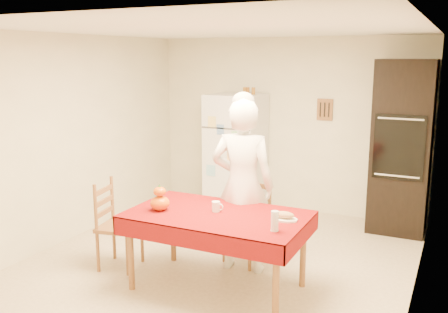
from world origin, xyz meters
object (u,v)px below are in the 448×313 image
Objects in this scene: pumpkin_lower at (160,203)px; seated_woman at (243,186)px; refrigerator at (236,153)px; wine_glass at (275,221)px; oven_cabinet at (402,147)px; chair_far at (250,216)px; chair_left at (114,221)px; dining_table at (217,220)px; bread_plate at (285,219)px; coffee_mug at (216,207)px.

seated_woman is at bearing 48.90° from pumpkin_lower.
refrigerator reaches higher than wine_glass.
oven_cabinet is 11.60× the size of pumpkin_lower.
pumpkin_lower is (-1.92, -2.64, -0.27)m from oven_cabinet.
refrigerator is 1.79× the size of chair_far.
seated_woman is (1.26, 0.53, 0.41)m from chair_left.
pumpkin_lower is at bearing -82.08° from refrigerator.
oven_cabinet is 2.26m from chair_far.
chair_far reaches higher than dining_table.
seated_woman reaches higher than refrigerator.
seated_woman is at bearing -71.31° from chair_far.
refrigerator reaches higher than pumpkin_lower.
seated_woman is at bearing 86.21° from dining_table.
oven_cabinet is (2.28, 0.05, 0.25)m from refrigerator.
seated_woman is (0.03, 0.52, 0.22)m from dining_table.
dining_table is 8.97× the size of pumpkin_lower.
dining_table is at bearing -171.90° from bread_plate.
oven_cabinet is 2.39m from seated_woman.
coffee_mug is 0.42× the size of bread_plate.
chair_left reaches higher than pumpkin_lower.
seated_woman is 0.89m from pumpkin_lower.
dining_table is 0.65m from bread_plate.
pumpkin_lower is at bearing 176.76° from wine_glass.
coffee_mug is 0.55m from pumpkin_lower.
bread_plate is (1.87, 0.10, 0.26)m from chair_left.
seated_woman is at bearing -124.14° from oven_cabinet.
coffee_mug reaches higher than bread_plate.
bread_plate is (1.55, -2.35, -0.08)m from refrigerator.
chair_left is (-1.23, -0.01, -0.18)m from dining_table.
wine_glass is (1.21, -0.07, 0.02)m from pumpkin_lower.
bread_plate is at bearing 92.87° from wine_glass.
wine_glass reaches higher than dining_table.
coffee_mug is (-0.06, -0.73, 0.30)m from chair_far.
pumpkin_lower is 0.79× the size of bread_plate.
pumpkin_lower is 1.22m from bread_plate.
chair_left is (-1.25, -0.79, 0.00)m from chair_far.
chair_far is (0.02, 0.77, -0.18)m from dining_table.
chair_left is (-0.32, -2.46, -0.34)m from refrigerator.
oven_cabinet is 2.32× the size of chair_far.
bread_plate is (0.64, 0.09, 0.08)m from dining_table.
chair_far is at bearing -96.83° from seated_woman.
pumpkin_lower is (0.68, -0.14, 0.33)m from chair_left.
oven_cabinet reaches higher than bread_plate.
chair_left reaches higher than wine_glass.
bread_plate is (-0.73, -2.40, -0.33)m from oven_cabinet.
refrigerator is 2.61m from dining_table.
dining_table is at bearing 15.21° from pumpkin_lower.
oven_cabinet is at bearing 53.97° from pumpkin_lower.
chair_left is at bearing -179.37° from dining_table.
oven_cabinet is 9.17× the size of bread_plate.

